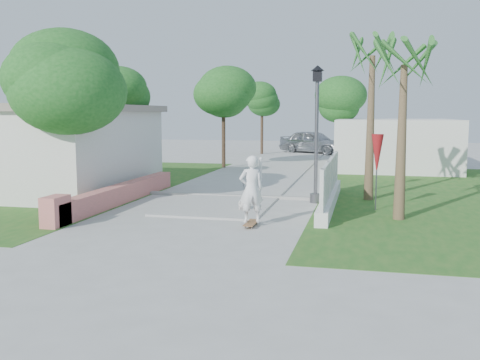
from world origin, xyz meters
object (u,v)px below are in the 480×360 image
(street_lamp, at_px, (317,129))
(parked_car, at_px, (313,142))
(patio_umbrella, at_px, (377,155))
(bollard, at_px, (261,169))
(dog, at_px, (244,203))
(skateboarder, at_px, (246,190))

(street_lamp, distance_m, parked_car, 21.97)
(street_lamp, relative_size, patio_umbrella, 1.93)
(bollard, xyz_separation_m, parked_car, (0.57, 17.31, 0.27))
(dog, xyz_separation_m, parked_car, (-0.17, 23.80, 0.61))
(patio_umbrella, bearing_deg, skateboarder, -146.19)
(street_lamp, bearing_deg, dog, -134.62)
(patio_umbrella, distance_m, parked_car, 23.18)
(skateboarder, bearing_deg, dog, -98.64)
(parked_car, bearing_deg, dog, -155.51)
(skateboarder, relative_size, dog, 4.40)
(skateboarder, distance_m, parked_car, 25.16)
(parked_car, bearing_deg, skateboarder, -154.69)
(patio_umbrella, xyz_separation_m, parked_car, (-4.03, 22.81, -0.83))
(bollard, height_order, dog, bollard)
(street_lamp, relative_size, bollard, 4.07)
(bollard, relative_size, skateboarder, 0.39)
(patio_umbrella, distance_m, dog, 4.24)
(street_lamp, xyz_separation_m, skateboarder, (-1.59, -3.34, -1.59))
(street_lamp, distance_m, dog, 3.55)
(patio_umbrella, xyz_separation_m, skateboarder, (-3.49, -2.34, -0.85))
(patio_umbrella, relative_size, skateboarder, 0.83)
(patio_umbrella, relative_size, dog, 3.64)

